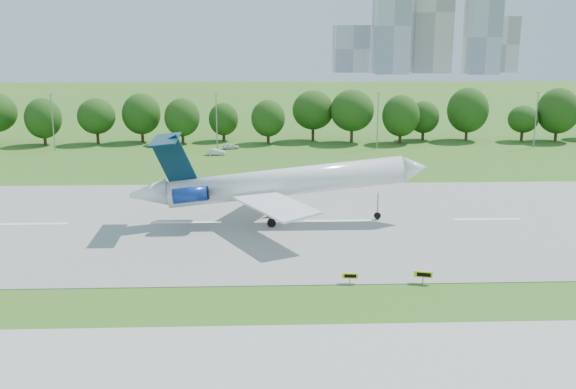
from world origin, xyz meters
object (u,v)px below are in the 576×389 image
object	(u,v)px
taxi_sign_left	(350,276)
service_vehicle_a	(216,152)
service_vehicle_b	(231,146)
airliner	(271,182)

from	to	relation	value
taxi_sign_left	service_vehicle_a	world-z (taller)	service_vehicle_a
service_vehicle_a	service_vehicle_b	size ratio (longest dim) A/B	1.10
airliner	taxi_sign_left	size ratio (longest dim) A/B	25.09
airliner	taxi_sign_left	xyz separation A→B (m)	(7.53, -22.04, -4.61)
airliner	service_vehicle_b	world-z (taller)	airliner
airliner	service_vehicle_a	distance (m)	51.74
airliner	service_vehicle_a	bearing A→B (deg)	99.98
airliner	service_vehicle_b	distance (m)	58.38
service_vehicle_b	airliner	bearing A→B (deg)	174.76
taxi_sign_left	service_vehicle_a	distance (m)	74.70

